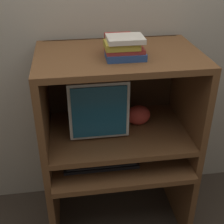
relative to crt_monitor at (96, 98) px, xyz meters
name	(u,v)px	position (x,y,z in m)	size (l,w,h in m)	color
wall_back	(110,36)	(0.13, 0.29, 0.32)	(6.00, 0.06, 2.60)	#B2A893
desk_base	(118,179)	(0.13, -0.12, -0.58)	(0.96, 0.66, 0.61)	brown
desk_monitor_shelf	(118,135)	(0.13, -0.08, -0.24)	(0.96, 0.61, 0.17)	brown
hutch_upper	(118,78)	(0.13, -0.05, 0.16)	(0.96, 0.61, 0.52)	brown
crt_monitor	(96,98)	(0.00, 0.00, 0.00)	(0.36, 0.38, 0.39)	beige
keyboard	(101,164)	(0.00, -0.22, -0.36)	(0.48, 0.13, 0.03)	black
mouse	(148,159)	(0.31, -0.22, -0.36)	(0.07, 0.05, 0.03)	black
snack_bag	(138,115)	(0.28, -0.02, -0.13)	(0.16, 0.12, 0.13)	#BC382D
book_stack	(124,48)	(0.14, -0.18, 0.39)	(0.21, 0.16, 0.12)	navy
storage_box	(119,44)	(0.13, -0.09, 0.38)	(0.15, 0.13, 0.11)	maroon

